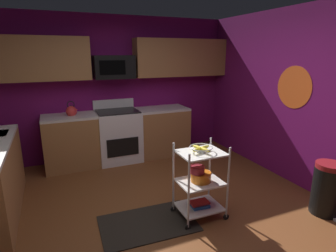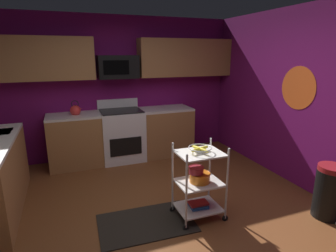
% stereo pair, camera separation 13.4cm
% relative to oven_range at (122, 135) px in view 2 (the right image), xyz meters
% --- Properties ---
extents(floor, '(4.40, 4.80, 0.04)m').
position_rel_oven_range_xyz_m(floor, '(0.04, -2.10, -0.50)').
color(floor, brown).
rests_on(floor, ground).
extents(wall_back, '(4.52, 0.06, 2.60)m').
position_rel_oven_range_xyz_m(wall_back, '(0.04, 0.33, 0.82)').
color(wall_back, '#6B1156').
rests_on(wall_back, ground).
extents(wall_right, '(0.06, 4.80, 2.60)m').
position_rel_oven_range_xyz_m(wall_right, '(2.27, -2.10, 0.82)').
color(wall_right, '#6B1156').
rests_on(wall_right, ground).
extents(wall_flower_decal, '(0.00, 0.63, 0.63)m').
position_rel_oven_range_xyz_m(wall_flower_decal, '(2.24, -1.81, 0.97)').
color(wall_flower_decal, '#E5591E').
extents(counter_run, '(3.51, 2.40, 0.92)m').
position_rel_oven_range_xyz_m(counter_run, '(-0.75, -0.50, -0.01)').
color(counter_run, '#9E6B3D').
rests_on(counter_run, ground).
extents(oven_range, '(0.76, 0.65, 1.10)m').
position_rel_oven_range_xyz_m(oven_range, '(0.00, 0.00, 0.00)').
color(oven_range, white).
rests_on(oven_range, ground).
extents(upper_cabinets, '(4.40, 0.33, 0.70)m').
position_rel_oven_range_xyz_m(upper_cabinets, '(0.05, 0.13, 1.37)').
color(upper_cabinets, '#9E6B3D').
extents(microwave, '(0.70, 0.39, 0.40)m').
position_rel_oven_range_xyz_m(microwave, '(-0.00, 0.10, 1.22)').
color(microwave, black).
extents(rolling_cart, '(0.58, 0.43, 0.91)m').
position_rel_oven_range_xyz_m(rolling_cart, '(0.47, -2.20, -0.03)').
color(rolling_cart, silver).
rests_on(rolling_cart, ground).
extents(fruit_bowl, '(0.27, 0.27, 0.07)m').
position_rel_oven_range_xyz_m(fruit_bowl, '(0.47, -2.20, 0.40)').
color(fruit_bowl, silver).
rests_on(fruit_bowl, rolling_cart).
extents(mixing_bowl_large, '(0.25, 0.25, 0.11)m').
position_rel_oven_range_xyz_m(mixing_bowl_large, '(0.48, -2.20, 0.04)').
color(mixing_bowl_large, orange).
rests_on(mixing_bowl_large, rolling_cart).
extents(mixing_bowl_small, '(0.18, 0.18, 0.08)m').
position_rel_oven_range_xyz_m(mixing_bowl_small, '(0.43, -2.20, 0.14)').
color(mixing_bowl_small, maroon).
rests_on(mixing_bowl_small, rolling_cart).
extents(book_stack, '(0.24, 0.20, 0.06)m').
position_rel_oven_range_xyz_m(book_stack, '(0.47, -2.20, -0.32)').
color(book_stack, '#1E4C8C').
rests_on(book_stack, rolling_cart).
extents(kettle, '(0.21, 0.18, 0.26)m').
position_rel_oven_range_xyz_m(kettle, '(-0.78, -0.00, 0.52)').
color(kettle, red).
rests_on(kettle, counter_run).
extents(trash_can, '(0.34, 0.42, 0.66)m').
position_rel_oven_range_xyz_m(trash_can, '(1.94, -2.76, -0.15)').
color(trash_can, black).
rests_on(trash_can, ground).
extents(floor_rug, '(1.13, 0.75, 0.01)m').
position_rel_oven_range_xyz_m(floor_rug, '(-0.17, -2.12, -0.47)').
color(floor_rug, black).
rests_on(floor_rug, ground).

